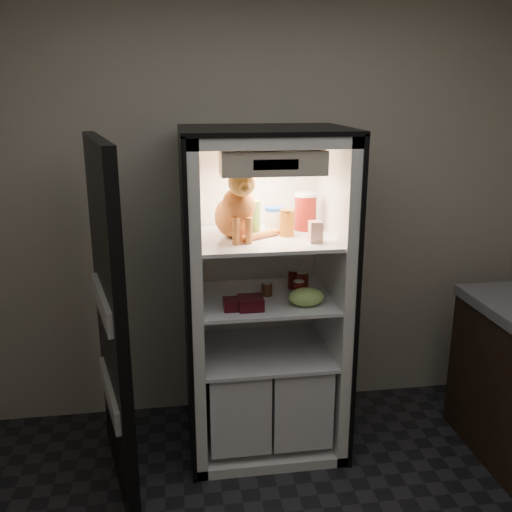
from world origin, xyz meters
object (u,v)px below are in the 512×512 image
(salsa_jar, at_px, (287,223))
(soda_can_b, at_px, (302,282))
(cream_carton, at_px, (316,232))
(soda_can_a, at_px, (293,279))
(pepper_jar, at_px, (305,212))
(condiment_jar, at_px, (267,289))
(soda_can_c, at_px, (299,290))
(tabby_cat, at_px, (237,209))
(parmesan_shaker, at_px, (253,219))
(refrigerator, at_px, (263,317))
(berry_box_right, at_px, (251,303))
(mayo_tub, at_px, (274,219))
(berry_box_left, at_px, (234,304))
(grape_bag, at_px, (306,297))

(salsa_jar, distance_m, soda_can_b, 0.38)
(cream_carton, xyz_separation_m, soda_can_a, (-0.05, 0.27, -0.35))
(pepper_jar, relative_size, condiment_jar, 2.54)
(salsa_jar, distance_m, soda_can_c, 0.38)
(tabby_cat, xyz_separation_m, parmesan_shaker, (0.09, 0.03, -0.06))
(soda_can_a, bearing_deg, parmesan_shaker, -157.68)
(refrigerator, height_order, berry_box_right, refrigerator)
(berry_box_right, bearing_deg, salsa_jar, 36.83)
(refrigerator, height_order, mayo_tub, refrigerator)
(pepper_jar, bearing_deg, refrigerator, -166.70)
(cream_carton, relative_size, soda_can_b, 0.91)
(pepper_jar, relative_size, berry_box_right, 1.61)
(tabby_cat, height_order, salsa_jar, tabby_cat)
(tabby_cat, relative_size, salsa_jar, 2.92)
(refrigerator, relative_size, berry_box_left, 17.12)
(salsa_jar, xyz_separation_m, cream_carton, (0.12, -0.16, -0.02))
(parmesan_shaker, height_order, salsa_jar, parmesan_shaker)
(grape_bag, distance_m, berry_box_left, 0.39)
(soda_can_b, bearing_deg, soda_can_a, 113.60)
(cream_carton, distance_m, berry_box_left, 0.58)
(soda_can_a, bearing_deg, grape_bag, -87.90)
(condiment_jar, bearing_deg, soda_can_a, 29.79)
(cream_carton, distance_m, soda_can_a, 0.45)
(soda_can_c, bearing_deg, berry_box_right, -162.38)
(refrigerator, relative_size, berry_box_right, 14.28)
(salsa_jar, relative_size, soda_can_b, 1.18)
(grape_bag, bearing_deg, tabby_cat, 157.09)
(pepper_jar, relative_size, cream_carton, 1.88)
(salsa_jar, xyz_separation_m, berry_box_right, (-0.23, -0.17, -0.39))
(soda_can_c, distance_m, berry_box_left, 0.38)
(parmesan_shaker, distance_m, grape_bag, 0.51)
(berry_box_right, bearing_deg, soda_can_a, 44.25)
(refrigerator, xyz_separation_m, pepper_jar, (0.25, 0.06, 0.60))
(salsa_jar, height_order, soda_can_c, salsa_jar)
(salsa_jar, distance_m, soda_can_a, 0.39)
(mayo_tub, distance_m, berry_box_right, 0.51)
(soda_can_a, xyz_separation_m, condiment_jar, (-0.18, -0.10, -0.01))
(mayo_tub, height_order, grape_bag, mayo_tub)
(parmesan_shaker, relative_size, condiment_jar, 2.40)
(tabby_cat, bearing_deg, condiment_jar, 3.87)
(cream_carton, xyz_separation_m, berry_box_left, (-0.44, -0.01, -0.38))
(pepper_jar, bearing_deg, mayo_tub, -177.07)
(pepper_jar, relative_size, grape_bag, 1.09)
(mayo_tub, xyz_separation_m, cream_carton, (0.18, -0.27, -0.01))
(grape_bag, height_order, berry_box_left, grape_bag)
(berry_box_left, bearing_deg, soda_can_a, 35.94)
(refrigerator, relative_size, mayo_tub, 13.45)
(refrigerator, bearing_deg, grape_bag, -49.62)
(soda_can_c, xyz_separation_m, grape_bag, (0.02, -0.09, -0.01))
(soda_can_c, distance_m, condiment_jar, 0.19)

